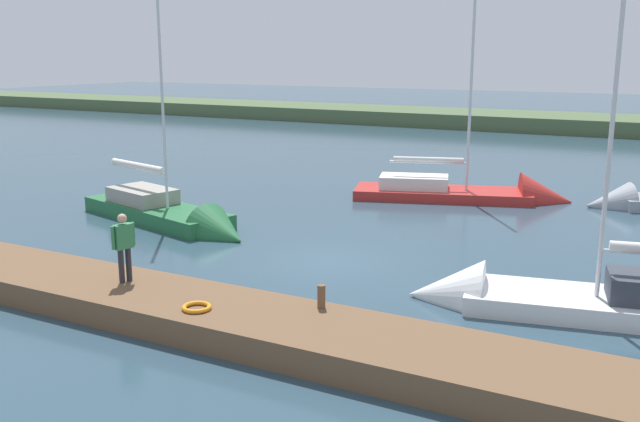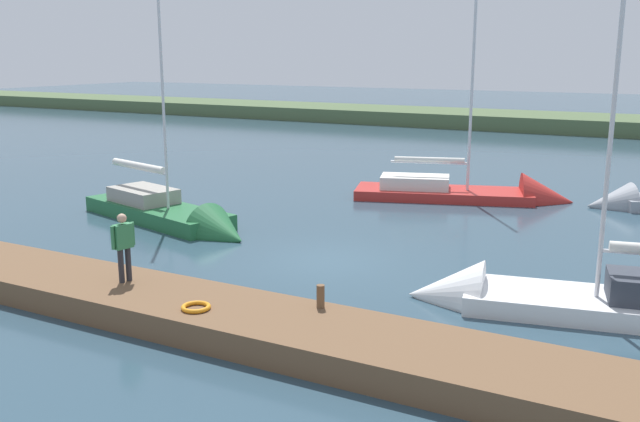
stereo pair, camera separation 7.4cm
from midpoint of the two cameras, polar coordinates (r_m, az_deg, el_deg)
The scene contains 9 objects.
ground_plane at distance 21.26m, azimuth 0.75°, elevation -4.14°, with size 200.00×200.00×0.00m, color #2D4756.
far_shoreline at distance 61.02m, azimuth 19.43°, elevation 6.22°, with size 180.00×8.00×2.40m, color #4C603D.
dock_pier at distance 16.43m, azimuth -8.95°, elevation -8.32°, with size 24.46×2.55×0.62m, color brown.
mooring_post_near at distance 15.68m, azimuth 0.18°, elevation -6.96°, with size 0.18×0.18×0.53m, color brown.
life_ring_buoy at distance 15.89m, azimuth -9.93°, elevation -7.71°, with size 0.66×0.66×0.10m, color orange.
sailboat_outer_mooring at distance 26.22m, azimuth -11.60°, elevation -0.72°, with size 8.59×4.12×10.37m.
sailboat_mid_channel at distance 30.84m, azimuth 13.29°, elevation 1.12°, with size 9.44×5.06×11.66m.
sailboat_far_left at distance 18.19m, azimuth 19.65°, elevation -7.21°, with size 9.31×3.84×11.58m.
person_on_dock at distance 17.86m, azimuth -15.59°, elevation -2.48°, with size 0.32×0.64×1.73m.
Camera 2 is at (-9.44, 18.02, 6.18)m, focal length 39.34 mm.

